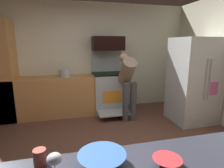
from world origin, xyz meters
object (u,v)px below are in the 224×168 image
(oven_range, at_px, (109,91))
(mug_tea, at_px, (40,157))
(wine_glass_near, at_px, (54,160))
(stock_pot, at_px, (65,73))
(person_cook, at_px, (128,81))
(refrigerator, at_px, (194,81))
(mixing_bowl_prep, at_px, (102,159))
(mixing_bowl_small, at_px, (167,162))
(microwave, at_px, (108,43))

(oven_range, distance_m, mug_tea, 3.39)
(mug_tea, bearing_deg, wine_glass_near, -55.98)
(wine_glass_near, height_order, stock_pot, stock_pot)
(wine_glass_near, height_order, mug_tea, wine_glass_near)
(wine_glass_near, bearing_deg, mug_tea, 124.02)
(wine_glass_near, bearing_deg, person_cook, 63.81)
(oven_range, xyz_separation_m, refrigerator, (1.59, -0.99, 0.37))
(wine_glass_near, bearing_deg, oven_range, 72.05)
(person_cook, bearing_deg, mug_tea, -119.06)
(refrigerator, bearing_deg, wine_glass_near, -139.11)
(refrigerator, xyz_separation_m, wine_glass_near, (-2.66, -2.30, 0.14))
(refrigerator, relative_size, mixing_bowl_prep, 5.91)
(refrigerator, distance_m, mixing_bowl_small, 3.09)
(mixing_bowl_small, height_order, mixing_bowl_prep, mixing_bowl_prep)
(microwave, relative_size, mixing_bowl_prep, 2.49)
(mug_tea, bearing_deg, mixing_bowl_prep, -14.30)
(mixing_bowl_prep, distance_m, mug_tea, 0.38)
(wine_glass_near, xyz_separation_m, stock_pot, (0.04, 3.31, -0.03))
(oven_range, distance_m, mixing_bowl_small, 3.40)
(wine_glass_near, relative_size, mug_tea, 1.49)
(person_cook, bearing_deg, mixing_bowl_small, -104.06)
(microwave, bearing_deg, wine_glass_near, -107.48)
(mixing_bowl_small, bearing_deg, mixing_bowl_prep, 164.57)
(mixing_bowl_small, relative_size, stock_pot, 0.68)
(oven_range, relative_size, mixing_bowl_prep, 4.97)
(refrigerator, bearing_deg, mixing_bowl_prep, -136.67)
(wine_glass_near, relative_size, stock_pot, 0.58)
(oven_range, distance_m, stock_pot, 1.13)
(microwave, height_order, mixing_bowl_small, microwave)
(mixing_bowl_prep, distance_m, stock_pot, 3.27)
(mug_tea, distance_m, stock_pot, 3.17)
(mug_tea, bearing_deg, stock_pot, 87.47)
(oven_range, height_order, mixing_bowl_prep, oven_range)
(person_cook, bearing_deg, mixing_bowl_prep, -111.84)
(microwave, relative_size, person_cook, 0.52)
(stock_pot, bearing_deg, mixing_bowl_small, -79.79)
(mug_tea, bearing_deg, person_cook, 60.94)
(stock_pot, bearing_deg, mug_tea, -92.53)
(person_cook, bearing_deg, refrigerator, -18.98)
(person_cook, bearing_deg, wine_glass_near, -116.19)
(oven_range, bearing_deg, person_cook, -62.27)
(mixing_bowl_small, bearing_deg, wine_glass_near, 175.12)
(wine_glass_near, bearing_deg, mixing_bowl_small, -4.88)
(mixing_bowl_prep, height_order, stock_pot, stock_pot)
(refrigerator, relative_size, stock_pot, 6.73)
(person_cook, height_order, mixing_bowl_prep, person_cook)
(oven_range, relative_size, mug_tea, 14.38)
(person_cook, relative_size, stock_pot, 5.49)
(mixing_bowl_prep, bearing_deg, refrigerator, 43.33)
(mixing_bowl_prep, relative_size, mug_tea, 2.90)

